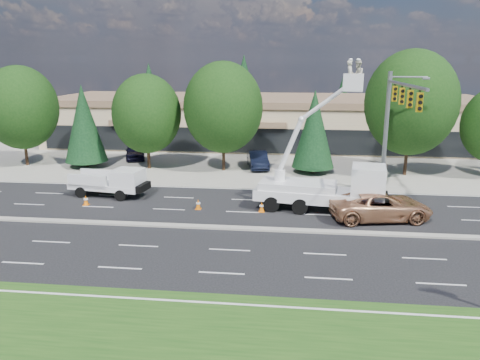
# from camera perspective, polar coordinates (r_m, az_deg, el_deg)

# --- Properties ---
(ground) EXTENTS (140.00, 140.00, 0.00)m
(ground) POSITION_cam_1_polar(r_m,az_deg,el_deg) (28.06, -0.40, -5.99)
(ground) COLOR black
(ground) RESTS_ON ground
(concrete_apron) EXTENTS (140.00, 22.00, 0.01)m
(concrete_apron) POSITION_cam_1_polar(r_m,az_deg,el_deg) (47.23, 2.50, 2.49)
(concrete_apron) COLOR gray
(concrete_apron) RESTS_ON ground
(road_median) EXTENTS (120.00, 0.55, 0.12)m
(road_median) POSITION_cam_1_polar(r_m,az_deg,el_deg) (28.04, -0.40, -5.88)
(road_median) COLOR gray
(road_median) RESTS_ON ground
(strip_mall) EXTENTS (50.40, 15.40, 5.50)m
(strip_mall) POSITION_cam_1_polar(r_m,az_deg,el_deg) (56.59, 3.25, 7.39)
(strip_mall) COLOR tan
(strip_mall) RESTS_ON ground
(tree_front_a) EXTENTS (6.73, 6.73, 9.34)m
(tree_front_a) POSITION_cam_1_polar(r_m,az_deg,el_deg) (48.38, -25.15, 7.99)
(tree_front_a) COLOR #332114
(tree_front_a) RESTS_ON ground
(tree_front_b) EXTENTS (3.87, 3.87, 7.63)m
(tree_front_b) POSITION_cam_1_polar(r_m,az_deg,el_deg) (45.70, -18.49, 6.56)
(tree_front_b) COLOR #332114
(tree_front_b) RESTS_ON ground
(tree_front_c) EXTENTS (6.22, 6.22, 8.63)m
(tree_front_c) POSITION_cam_1_polar(r_m,az_deg,el_deg) (43.41, -11.32, 7.91)
(tree_front_c) COLOR #332114
(tree_front_c) RESTS_ON ground
(tree_front_d) EXTENTS (7.02, 7.02, 9.73)m
(tree_front_d) POSITION_cam_1_polar(r_m,az_deg,el_deg) (41.76, -2.06, 8.82)
(tree_front_d) COLOR #332114
(tree_front_d) RESTS_ON ground
(tree_front_e) EXTENTS (3.72, 3.72, 7.33)m
(tree_front_e) POSITION_cam_1_polar(r_m,az_deg,el_deg) (41.56, 9.00, 6.17)
(tree_front_e) COLOR #332114
(tree_front_e) RESTS_ON ground
(tree_front_f) EXTENTS (7.73, 7.73, 10.72)m
(tree_front_f) POSITION_cam_1_polar(r_m,az_deg,el_deg) (42.40, 20.12, 8.84)
(tree_front_f) COLOR #332114
(tree_front_f) RESTS_ON ground
(tree_back_a) EXTENTS (4.72, 4.72, 9.31)m
(tree_back_a) POSITION_cam_1_polar(r_m,az_deg,el_deg) (71.47, -10.94, 10.38)
(tree_back_a) COLOR #332114
(tree_back_a) RESTS_ON ground
(tree_back_b) EXTENTS (5.32, 5.32, 10.49)m
(tree_back_b) POSITION_cam_1_polar(r_m,az_deg,el_deg) (68.60, 0.48, 11.00)
(tree_back_b) COLOR #332114
(tree_back_b) RESTS_ON ground
(tree_back_c) EXTENTS (3.87, 3.87, 7.63)m
(tree_back_c) POSITION_cam_1_polar(r_m,az_deg,el_deg) (68.68, 12.34, 9.39)
(tree_back_c) COLOR #332114
(tree_back_c) RESTS_ON ground
(tree_back_d) EXTENTS (5.03, 5.03, 9.92)m
(tree_back_d) POSITION_cam_1_polar(r_m,az_deg,el_deg) (70.80, 22.24, 9.81)
(tree_back_d) COLOR #332114
(tree_back_d) RESTS_ON ground
(signal_mast) EXTENTS (2.76, 10.16, 9.00)m
(signal_mast) POSITION_cam_1_polar(r_m,az_deg,el_deg) (34.05, 18.23, 7.43)
(signal_mast) COLOR gray
(signal_mast) RESTS_ON ground
(utility_pickup) EXTENTS (5.68, 2.75, 2.09)m
(utility_pickup) POSITION_cam_1_polar(r_m,az_deg,el_deg) (35.65, -15.31, -0.58)
(utility_pickup) COLOR white
(utility_pickup) RESTS_ON ground
(bucket_truck) EXTENTS (8.66, 3.70, 9.88)m
(bucket_truck) POSITION_cam_1_polar(r_m,az_deg,el_deg) (31.28, 10.84, -0.14)
(bucket_truck) COLOR white
(bucket_truck) RESTS_ON ground
(traffic_cone_a) EXTENTS (0.40, 0.40, 0.70)m
(traffic_cone_a) POSITION_cam_1_polar(r_m,az_deg,el_deg) (34.18, -18.28, -2.36)
(traffic_cone_a) COLOR orange
(traffic_cone_a) RESTS_ON ground
(traffic_cone_b) EXTENTS (0.40, 0.40, 0.70)m
(traffic_cone_b) POSITION_cam_1_polar(r_m,az_deg,el_deg) (31.69, -5.12, -2.97)
(traffic_cone_b) COLOR orange
(traffic_cone_b) RESTS_ON ground
(traffic_cone_c) EXTENTS (0.40, 0.40, 0.70)m
(traffic_cone_c) POSITION_cam_1_polar(r_m,az_deg,el_deg) (31.05, 2.65, -3.30)
(traffic_cone_c) COLOR orange
(traffic_cone_c) RESTS_ON ground
(traffic_cone_d) EXTENTS (0.40, 0.40, 0.70)m
(traffic_cone_d) POSITION_cam_1_polar(r_m,az_deg,el_deg) (31.62, 11.50, -3.25)
(traffic_cone_d) COLOR orange
(traffic_cone_d) RESTS_ON ground
(minivan) EXTENTS (6.77, 4.00, 1.77)m
(minivan) POSITION_cam_1_polar(r_m,az_deg,el_deg) (30.76, 16.73, -3.03)
(minivan) COLOR #B37C56
(minivan) RESTS_ON ground
(parked_car_west) EXTENTS (3.20, 4.90, 1.55)m
(parked_car_west) POSITION_cam_1_polar(r_m,az_deg,el_deg) (48.67, -12.68, 3.44)
(parked_car_west) COLOR black
(parked_car_west) RESTS_ON ground
(parked_car_east) EXTENTS (2.55, 5.03, 1.58)m
(parked_car_east) POSITION_cam_1_polar(r_m,az_deg,el_deg) (43.52, 2.18, 2.52)
(parked_car_east) COLOR black
(parked_car_east) RESTS_ON ground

